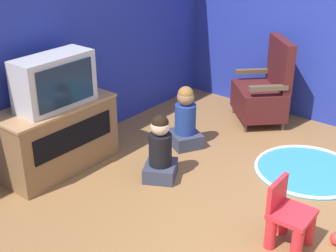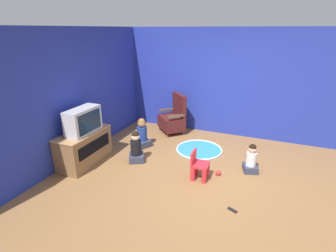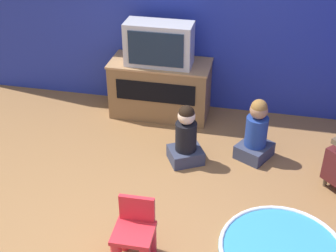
{
  "view_description": "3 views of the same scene",
  "coord_description": "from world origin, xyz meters",
  "px_view_note": "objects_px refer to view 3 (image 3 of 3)",
  "views": [
    {
      "loc": [
        -2.85,
        -1.09,
        2.31
      ],
      "look_at": [
        -0.28,
        0.97,
        0.78
      ],
      "focal_mm": 50.0,
      "sensor_mm": 36.0,
      "label": 1
    },
    {
      "loc": [
        -4.07,
        -1.06,
        2.54
      ],
      "look_at": [
        0.06,
        0.65,
        0.87
      ],
      "focal_mm": 28.0,
      "sensor_mm": 36.0,
      "label": 2
    },
    {
      "loc": [
        0.73,
        -2.49,
        2.83
      ],
      "look_at": [
        0.06,
        0.65,
        0.84
      ],
      "focal_mm": 50.0,
      "sensor_mm": 36.0,
      "label": 3
    }
  ],
  "objects_px": {
    "child_watching_center": "(186,138)",
    "child_watching_right": "(256,133)",
    "yellow_kid_chair": "(134,237)",
    "tv_cabinet": "(160,87)",
    "television": "(159,44)"
  },
  "relations": [
    {
      "from": "yellow_kid_chair",
      "to": "child_watching_right",
      "type": "relative_size",
      "value": 0.78
    },
    {
      "from": "yellow_kid_chair",
      "to": "child_watching_right",
      "type": "bearing_deg",
      "value": 60.78
    },
    {
      "from": "tv_cabinet",
      "to": "television",
      "type": "relative_size",
      "value": 1.55
    },
    {
      "from": "child_watching_center",
      "to": "child_watching_right",
      "type": "xyz_separation_m",
      "value": [
        0.68,
        0.22,
        0.01
      ]
    },
    {
      "from": "yellow_kid_chair",
      "to": "child_watching_center",
      "type": "distance_m",
      "value": 1.37
    },
    {
      "from": "tv_cabinet",
      "to": "child_watching_center",
      "type": "height_order",
      "value": "tv_cabinet"
    },
    {
      "from": "tv_cabinet",
      "to": "child_watching_center",
      "type": "bearing_deg",
      "value": -62.54
    },
    {
      "from": "television",
      "to": "yellow_kid_chair",
      "type": "relative_size",
      "value": 1.42
    },
    {
      "from": "tv_cabinet",
      "to": "television",
      "type": "height_order",
      "value": "television"
    },
    {
      "from": "television",
      "to": "child_watching_right",
      "type": "distance_m",
      "value": 1.44
    },
    {
      "from": "tv_cabinet",
      "to": "yellow_kid_chair",
      "type": "distance_m",
      "value": 2.29
    },
    {
      "from": "tv_cabinet",
      "to": "child_watching_right",
      "type": "distance_m",
      "value": 1.33
    },
    {
      "from": "child_watching_center",
      "to": "child_watching_right",
      "type": "distance_m",
      "value": 0.72
    },
    {
      "from": "yellow_kid_chair",
      "to": "child_watching_right",
      "type": "distance_m",
      "value": 1.79
    },
    {
      "from": "child_watching_right",
      "to": "tv_cabinet",
      "type": "bearing_deg",
      "value": 88.14
    }
  ]
}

